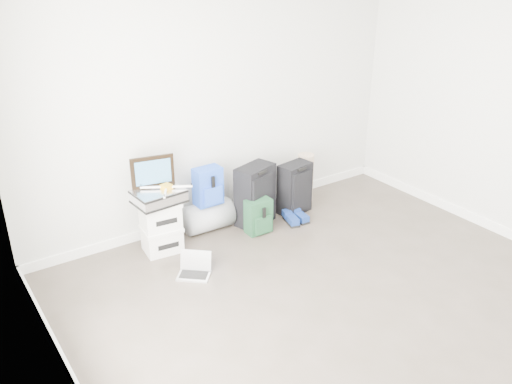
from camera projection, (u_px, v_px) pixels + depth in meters
ground at (381, 330)px, 4.38m from camera, size 5.00×5.00×0.00m
room_envelope at (404, 126)px, 3.67m from camera, size 4.52×5.02×2.71m
boxes_stack at (161, 227)px, 5.41m from camera, size 0.41×0.34×0.54m
briefcase at (159, 196)px, 5.27m from camera, size 0.49×0.37×0.13m
painting at (153, 172)px, 5.25m from camera, size 0.42×0.11×0.32m
drone at (166, 187)px, 5.26m from camera, size 0.45×0.45×0.05m
duffel_bag at (208, 216)px, 5.87m from camera, size 0.53×0.34×0.32m
blue_backpack at (208, 187)px, 5.70m from camera, size 0.29×0.22×0.41m
large_suitcase at (256, 195)px, 5.93m from camera, size 0.49×0.39×0.68m
green_backpack at (259, 217)px, 5.80m from camera, size 0.27×0.20×0.38m
carry_on at (295, 188)px, 6.20m from camera, size 0.41×0.30×0.60m
shoes at (295, 218)px, 6.08m from camera, size 0.27×0.29×0.09m
rolled_rug at (305, 178)px, 6.48m from camera, size 0.19×0.19×0.59m
laptop at (195, 269)px, 5.11m from camera, size 0.36×0.36×0.21m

